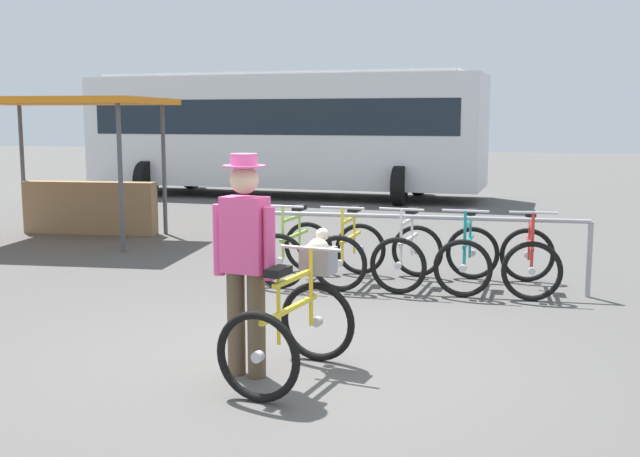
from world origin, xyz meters
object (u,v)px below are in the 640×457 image
(featured_bicycle, at_px, (297,314))
(person_with_featured_bike, at_px, (245,256))
(racked_bike_lime, at_px, (294,251))
(racked_bike_yellow, at_px, (350,253))
(bus_distant, at_px, (284,127))
(racked_bike_red, at_px, (530,259))
(racked_bike_white, at_px, (408,255))
(racked_bike_teal, at_px, (468,257))
(market_stall, at_px, (76,154))

(featured_bicycle, bearing_deg, person_with_featured_bike, -160.79)
(racked_bike_lime, relative_size, person_with_featured_bike, 0.66)
(racked_bike_yellow, height_order, bus_distant, bus_distant)
(racked_bike_red, distance_m, featured_bicycle, 3.92)
(bus_distant, bearing_deg, person_with_featured_bike, -72.02)
(racked_bike_lime, distance_m, racked_bike_red, 2.80)
(racked_bike_yellow, relative_size, featured_bicycle, 0.88)
(racked_bike_yellow, relative_size, racked_bike_red, 0.95)
(racked_bike_yellow, xyz_separation_m, racked_bike_red, (2.09, 0.16, 0.00))
(racked_bike_white, bearing_deg, racked_bike_lime, -175.66)
(person_with_featured_bike, xyz_separation_m, bus_distant, (-4.27, 13.14, 0.79))
(racked_bike_yellow, distance_m, racked_bike_red, 2.10)
(racked_bike_red, bearing_deg, person_with_featured_bike, -118.86)
(person_with_featured_bike, bearing_deg, racked_bike_yellow, 91.06)
(featured_bicycle, bearing_deg, racked_bike_teal, 74.64)
(racked_bike_lime, distance_m, market_stall, 5.16)
(featured_bicycle, bearing_deg, racked_bike_lime, 108.73)
(racked_bike_teal, distance_m, bus_distant, 11.12)
(racked_bike_teal, height_order, featured_bicycle, featured_bicycle)
(racked_bike_red, bearing_deg, racked_bike_yellow, -175.66)
(bus_distant, height_order, market_stall, bus_distant)
(bus_distant, bearing_deg, racked_bike_yellow, -66.41)
(bus_distant, bearing_deg, racked_bike_red, -56.36)
(racked_bike_lime, xyz_separation_m, racked_bike_teal, (2.09, 0.16, 0.00))
(racked_bike_lime, distance_m, racked_bike_white, 1.40)
(racked_bike_red, bearing_deg, racked_bike_teal, -175.66)
(racked_bike_white, distance_m, racked_bike_teal, 0.70)
(racked_bike_white, bearing_deg, racked_bike_teal, 4.34)
(featured_bicycle, relative_size, market_stall, 0.37)
(market_stall, bearing_deg, racked_bike_white, -19.65)
(racked_bike_yellow, xyz_separation_m, market_stall, (-5.24, 2.17, 1.03))
(racked_bike_yellow, bearing_deg, racked_bike_lime, -175.66)
(racked_bike_teal, relative_size, market_stall, 0.33)
(featured_bicycle, xyz_separation_m, bus_distant, (-4.64, 13.01, 1.25))
(racked_bike_teal, relative_size, featured_bicycle, 0.89)
(racked_bike_white, bearing_deg, racked_bike_red, 4.34)
(racked_bike_lime, height_order, person_with_featured_bike, person_with_featured_bike)
(racked_bike_white, bearing_deg, person_with_featured_bike, -100.04)
(person_with_featured_bike, bearing_deg, bus_distant, 107.98)
(racked_bike_yellow, relative_size, market_stall, 0.33)
(racked_bike_lime, xyz_separation_m, racked_bike_white, (1.40, 0.11, -0.00))
(racked_bike_red, xyz_separation_m, bus_distant, (-6.29, 9.46, 1.37))
(market_stall, bearing_deg, bus_distant, 82.09)
(racked_bike_white, bearing_deg, racked_bike_yellow, -175.66)
(racked_bike_white, height_order, bus_distant, bus_distant)
(racked_bike_yellow, distance_m, racked_bike_teal, 1.40)
(racked_bike_yellow, distance_m, racked_bike_white, 0.70)
(featured_bicycle, bearing_deg, racked_bike_yellow, 97.30)
(racked_bike_lime, relative_size, racked_bike_teal, 1.03)
(racked_bike_lime, height_order, racked_bike_yellow, same)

